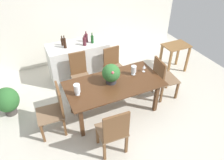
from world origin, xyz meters
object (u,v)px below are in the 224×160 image
object	(u,v)px
crystal_vase_center_near	(134,69)
side_table	(175,52)
chair_far_left	(80,72)
crystal_vase_left	(77,89)
wine_bottle_clear	(86,38)
wine_bottle_green	(92,39)
chair_head_end	(55,108)
flower_centerpiece	(111,73)
wine_bottle_tall	(65,43)
wine_bottle_dark	(84,41)
wine_bottle_amber	(62,42)
chair_foot_end	(162,77)
dining_table	(114,87)
kitchen_counter	(79,61)
wine_glass	(144,67)
potted_plant_floor	(7,101)
chair_near_left	(114,131)
chair_far_right	(114,65)

from	to	relation	value
crystal_vase_center_near	side_table	xyz separation A→B (m)	(1.63, 0.66, -0.31)
chair_far_left	crystal_vase_left	size ratio (longest dim) A/B	4.52
wine_bottle_clear	wine_bottle_green	xyz separation A→B (m)	(0.11, -0.11, -0.01)
chair_head_end	side_table	xyz separation A→B (m)	(3.30, 0.77, 0.01)
flower_centerpiece	crystal_vase_left	world-z (taller)	flower_centerpiece
wine_bottle_tall	wine_bottle_dark	xyz separation A→B (m)	(0.45, -0.07, -0.02)
side_table	crystal_vase_center_near	bearing A→B (deg)	-157.84
wine_bottle_amber	crystal_vase_center_near	bearing A→B (deg)	-55.66
crystal_vase_center_near	wine_bottle_amber	xyz separation A→B (m)	(-1.06, 1.56, 0.14)
chair_foot_end	chair_far_left	xyz separation A→B (m)	(-1.61, 0.91, 0.01)
dining_table	chair_far_left	bearing A→B (deg)	114.73
chair_foot_end	side_table	size ratio (longest dim) A/B	1.27
kitchen_counter	flower_centerpiece	bearing A→B (deg)	-81.88
wine_glass	wine_bottle_clear	size ratio (longest dim) A/B	0.57
kitchen_counter	wine_bottle_green	distance (m)	0.68
wine_bottle_clear	potted_plant_floor	distance (m)	2.24
chair_head_end	wine_bottle_amber	distance (m)	1.83
chair_near_left	wine_bottle_green	size ratio (longest dim) A/B	3.87
crystal_vase_left	potted_plant_floor	xyz separation A→B (m)	(-1.26, 0.88, -0.54)
chair_near_left	crystal_vase_center_near	xyz separation A→B (m)	(0.92, 1.02, 0.32)
potted_plant_floor	chair_far_left	bearing A→B (deg)	2.61
chair_far_right	wine_glass	bearing A→B (deg)	-71.66
chair_far_left	wine_bottle_clear	xyz separation A→B (m)	(0.42, 0.67, 0.48)
crystal_vase_left	wine_bottle_clear	size ratio (longest dim) A/B	0.83
wine_bottle_tall	dining_table	bearing A→B (deg)	-69.87
potted_plant_floor	chair_foot_end	bearing A→B (deg)	-14.68
chair_foot_end	potted_plant_floor	size ratio (longest dim) A/B	1.53
chair_near_left	chair_far_left	world-z (taller)	chair_far_left
flower_centerpiece	chair_head_end	bearing A→B (deg)	-177.45
chair_head_end	chair_far_right	world-z (taller)	chair_head_end
flower_centerpiece	wine_bottle_green	size ratio (longest dim) A/B	1.55
chair_far_left	wine_bottle_clear	size ratio (longest dim) A/B	3.73
wine_glass	side_table	size ratio (longest dim) A/B	0.20
chair_far_left	chair_far_right	bearing A→B (deg)	2.35
flower_centerpiece	potted_plant_floor	world-z (taller)	flower_centerpiece
chair_far_left	crystal_vase_center_near	world-z (taller)	chair_far_left
dining_table	crystal_vase_center_near	xyz separation A→B (m)	(0.49, 0.10, 0.23)
chair_head_end	chair_far_right	size ratio (longest dim) A/B	1.06
wine_bottle_dark	wine_bottle_green	distance (m)	0.22
chair_far_right	wine_bottle_amber	world-z (taller)	wine_bottle_amber
crystal_vase_left	crystal_vase_center_near	size ratio (longest dim) A/B	1.11
wine_bottle_tall	wine_bottle_green	size ratio (longest dim) A/B	1.18
kitchen_counter	wine_bottle_tall	size ratio (longest dim) A/B	4.80
wine_bottle_green	dining_table	bearing A→B (deg)	-94.37
crystal_vase_left	wine_bottle_clear	distance (m)	1.79
chair_far_right	crystal_vase_center_near	bearing A→B (deg)	-88.16
wine_bottle_dark	wine_bottle_amber	world-z (taller)	wine_bottle_dark
crystal_vase_left	wine_bottle_clear	world-z (taller)	wine_bottle_clear
chair_head_end	wine_bottle_green	world-z (taller)	wine_bottle_green
chair_foot_end	flower_centerpiece	world-z (taller)	flower_centerpiece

